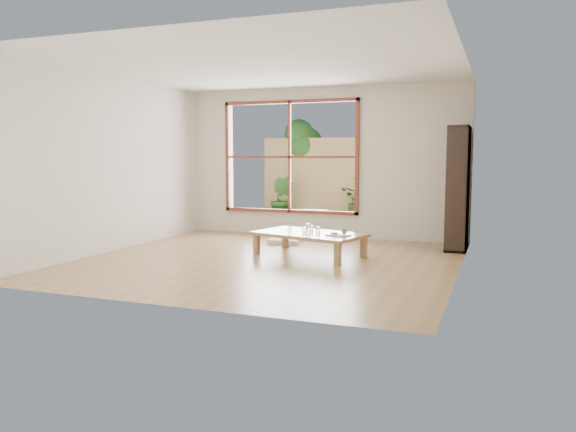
% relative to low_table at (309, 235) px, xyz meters
% --- Properties ---
extents(ground, '(5.00, 5.00, 0.00)m').
position_rel_low_table_xyz_m(ground, '(-0.41, -0.54, -0.29)').
color(ground, '#A58252').
rests_on(ground, ground).
extents(low_table, '(1.70, 1.23, 0.33)m').
position_rel_low_table_xyz_m(low_table, '(0.00, 0.00, 0.00)').
color(low_table, '#9B794B').
rests_on(low_table, ground).
extents(floor_cushion, '(0.56, 0.56, 0.07)m').
position_rel_low_table_xyz_m(floor_cushion, '(-0.74, 0.99, -0.26)').
color(floor_cushion, beige).
rests_on(floor_cushion, ground).
extents(bookshelf, '(0.30, 0.84, 1.86)m').
position_rel_low_table_xyz_m(bookshelf, '(1.92, 1.35, 0.64)').
color(bookshelf, '#2E2019').
rests_on(bookshelf, ground).
extents(glass_tall, '(0.07, 0.07, 0.13)m').
position_rel_low_table_xyz_m(glass_tall, '(-0.01, -0.02, 0.11)').
color(glass_tall, silver).
rests_on(glass_tall, low_table).
extents(glass_mid, '(0.06, 0.06, 0.09)m').
position_rel_low_table_xyz_m(glass_mid, '(0.12, 0.02, 0.08)').
color(glass_mid, silver).
rests_on(glass_mid, low_table).
extents(glass_short, '(0.06, 0.06, 0.08)m').
position_rel_low_table_xyz_m(glass_short, '(-0.03, 0.17, 0.08)').
color(glass_short, silver).
rests_on(glass_short, low_table).
extents(glass_small, '(0.06, 0.06, 0.08)m').
position_rel_low_table_xyz_m(glass_small, '(-0.06, -0.02, 0.08)').
color(glass_small, silver).
rests_on(glass_small, low_table).
extents(food_tray, '(0.35, 0.30, 0.09)m').
position_rel_low_table_xyz_m(food_tray, '(0.48, -0.14, 0.06)').
color(food_tray, white).
rests_on(food_tray, low_table).
extents(deck, '(2.80, 2.00, 0.05)m').
position_rel_low_table_xyz_m(deck, '(-1.01, 3.02, -0.29)').
color(deck, '#362E27').
rests_on(deck, ground).
extents(garden_bench, '(1.09, 0.70, 0.34)m').
position_rel_low_table_xyz_m(garden_bench, '(-1.15, 2.85, 0.01)').
color(garden_bench, '#2E2019').
rests_on(garden_bench, deck).
extents(bamboo_fence, '(2.80, 0.06, 1.80)m').
position_rel_low_table_xyz_m(bamboo_fence, '(-1.01, 4.02, 0.61)').
color(bamboo_fence, tan).
rests_on(bamboo_fence, ground).
extents(shrub_right, '(0.99, 0.90, 0.96)m').
position_rel_low_table_xyz_m(shrub_right, '(-0.12, 3.81, 0.21)').
color(shrub_right, '#2A5C22').
rests_on(shrub_right, deck).
extents(shrub_left, '(0.59, 0.51, 0.95)m').
position_rel_low_table_xyz_m(shrub_left, '(-1.85, 3.63, 0.21)').
color(shrub_left, '#2A5C22').
rests_on(shrub_left, deck).
extents(garden_tree, '(1.04, 0.85, 2.22)m').
position_rel_low_table_xyz_m(garden_tree, '(-1.69, 4.32, 1.33)').
color(garden_tree, '#4C3D2D').
rests_on(garden_tree, ground).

